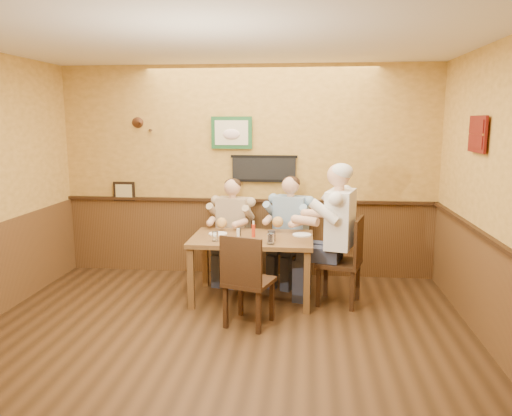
{
  "coord_description": "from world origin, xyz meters",
  "views": [
    {
      "loc": [
        0.81,
        -4.09,
        2.09
      ],
      "look_at": [
        0.23,
        1.45,
        1.1
      ],
      "focal_mm": 35.0,
      "sensor_mm": 36.0,
      "label": 1
    }
  ],
  "objects": [
    {
      "name": "chair_near_side",
      "position": [
        0.23,
        0.76,
        0.48
      ],
      "size": [
        0.56,
        0.56,
        0.97
      ],
      "primitive_type": null,
      "rotation": [
        0.0,
        0.0,
        2.84
      ],
      "color": "#342010",
      "rests_on": "ground"
    },
    {
      "name": "room",
      "position": [
        0.13,
        0.17,
        1.69
      ],
      "size": [
        5.02,
        5.03,
        2.81
      ],
      "color": "black",
      "rests_on": "ground"
    },
    {
      "name": "diner_blue_polo",
      "position": [
        0.6,
        2.2,
        0.62
      ],
      "size": [
        0.74,
        0.74,
        1.24
      ],
      "primitive_type": null,
      "rotation": [
        0.0,
        0.0,
        -0.35
      ],
      "color": "#7D9EBC",
      "rests_on": "ground"
    },
    {
      "name": "water_glass_left",
      "position": [
        -0.21,
        1.26,
        0.8
      ],
      "size": [
        0.07,
        0.07,
        0.11
      ],
      "primitive_type": "cylinder",
      "rotation": [
        0.0,
        0.0,
        0.0
      ],
      "color": "white",
      "rests_on": "dining_table"
    },
    {
      "name": "plate_far_right",
      "position": [
        0.75,
        1.64,
        0.76
      ],
      "size": [
        0.28,
        0.28,
        0.01
      ],
      "primitive_type": "cylinder",
      "rotation": [
        0.0,
        0.0,
        0.29
      ],
      "color": "white",
      "rests_on": "dining_table"
    },
    {
      "name": "cola_tumbler",
      "position": [
        0.42,
        1.33,
        0.81
      ],
      "size": [
        0.12,
        0.12,
        0.12
      ],
      "primitive_type": "cylinder",
      "rotation": [
        0.0,
        0.0,
        -0.42
      ],
      "color": "black",
      "rests_on": "dining_table"
    },
    {
      "name": "diner_tan_shirt",
      "position": [
        -0.15,
        2.2,
        0.6
      ],
      "size": [
        0.66,
        0.66,
        1.21
      ],
      "primitive_type": null,
      "rotation": [
        0.0,
        0.0,
        -0.2
      ],
      "color": "tan",
      "rests_on": "ground"
    },
    {
      "name": "chair_right_end",
      "position": [
        1.18,
        1.45,
        0.51
      ],
      "size": [
        0.57,
        0.57,
        1.02
      ],
      "primitive_type": null,
      "rotation": [
        0.0,
        0.0,
        -1.83
      ],
      "color": "#342010",
      "rests_on": "ground"
    },
    {
      "name": "plate_far_left",
      "position": [
        -0.24,
        1.59,
        0.76
      ],
      "size": [
        0.22,
        0.22,
        0.01
      ],
      "primitive_type": "cylinder",
      "rotation": [
        0.0,
        0.0,
        0.0
      ],
      "color": "white",
      "rests_on": "dining_table"
    },
    {
      "name": "chair_back_left",
      "position": [
        -0.15,
        2.2,
        0.42
      ],
      "size": [
        0.46,
        0.46,
        0.85
      ],
      "primitive_type": null,
      "rotation": [
        0.0,
        0.0,
        -0.2
      ],
      "color": "#342010",
      "rests_on": "ground"
    },
    {
      "name": "water_glass_mid",
      "position": [
        0.42,
        1.18,
        0.81
      ],
      "size": [
        0.1,
        0.1,
        0.12
      ],
      "primitive_type": "cylinder",
      "rotation": [
        0.0,
        0.0,
        0.2
      ],
      "color": "white",
      "rests_on": "dining_table"
    },
    {
      "name": "dining_table",
      "position": [
        0.18,
        1.5,
        0.66
      ],
      "size": [
        1.4,
        0.9,
        0.75
      ],
      "color": "brown",
      "rests_on": "ground"
    },
    {
      "name": "pepper_shaker",
      "position": [
        0.02,
        1.53,
        0.8
      ],
      "size": [
        0.05,
        0.05,
        0.09
      ],
      "primitive_type": "cylinder",
      "rotation": [
        0.0,
        0.0,
        0.24
      ],
      "color": "black",
      "rests_on": "dining_table"
    },
    {
      "name": "salt_shaker",
      "position": [
        0.02,
        1.48,
        0.8
      ],
      "size": [
        0.04,
        0.04,
        0.1
      ],
      "primitive_type": "cylinder",
      "rotation": [
        0.0,
        0.0,
        0.07
      ],
      "color": "silver",
      "rests_on": "dining_table"
    },
    {
      "name": "hot_sauce_bottle",
      "position": [
        0.19,
        1.49,
        0.84
      ],
      "size": [
        0.05,
        0.05,
        0.17
      ],
      "primitive_type": "cylinder",
      "rotation": [
        0.0,
        0.0,
        -0.12
      ],
      "color": "red",
      "rests_on": "dining_table"
    },
    {
      "name": "chair_back_right",
      "position": [
        0.6,
        2.2,
        0.43
      ],
      "size": [
        0.52,
        0.52,
        0.87
      ],
      "primitive_type": null,
      "rotation": [
        0.0,
        0.0,
        -0.35
      ],
      "color": "#342010",
      "rests_on": "ground"
    },
    {
      "name": "diner_white_elder",
      "position": [
        1.18,
        1.45,
        0.73
      ],
      "size": [
        0.82,
        0.82,
        1.45
      ],
      "primitive_type": null,
      "rotation": [
        0.0,
        0.0,
        -1.83
      ],
      "color": "white",
      "rests_on": "ground"
    }
  ]
}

